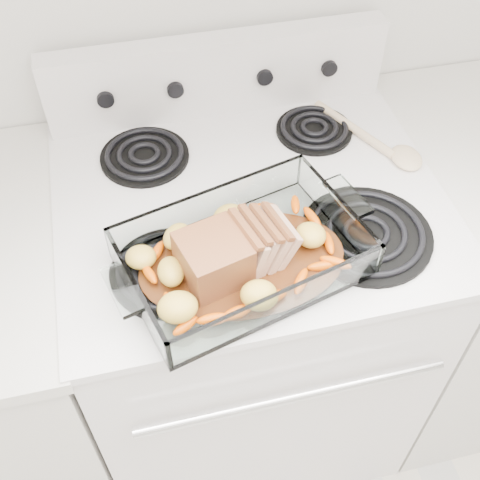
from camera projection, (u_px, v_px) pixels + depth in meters
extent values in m
cube|color=silver|center=(247.00, 323.00, 1.57)|extent=(0.76, 0.65, 0.92)
cube|color=black|center=(280.00, 438.00, 1.38)|extent=(0.65, 0.02, 0.55)
cylinder|color=silver|center=(293.00, 397.00, 1.14)|extent=(0.61, 0.02, 0.02)
cube|color=silver|center=(249.00, 198.00, 1.22)|extent=(0.78, 0.67, 0.02)
cube|color=silver|center=(217.00, 75.00, 1.33)|extent=(0.76, 0.06, 0.18)
cylinder|color=black|center=(168.00, 272.00, 1.08)|extent=(0.21, 0.21, 0.01)
cylinder|color=black|center=(366.00, 235.00, 1.14)|extent=(0.25, 0.25, 0.01)
cylinder|color=black|center=(145.00, 157.00, 1.28)|extent=(0.19, 0.19, 0.01)
cylinder|color=black|center=(314.00, 130.00, 1.34)|extent=(0.17, 0.17, 0.01)
cylinder|color=black|center=(105.00, 99.00, 1.28)|extent=(0.04, 0.02, 0.04)
cylinder|color=black|center=(175.00, 89.00, 1.30)|extent=(0.04, 0.02, 0.04)
cylinder|color=black|center=(264.00, 76.00, 1.33)|extent=(0.04, 0.02, 0.04)
cylinder|color=black|center=(329.00, 67.00, 1.35)|extent=(0.04, 0.02, 0.04)
cube|color=silver|center=(477.00, 278.00, 1.68)|extent=(0.55, 0.65, 0.90)
cube|color=silver|center=(243.00, 264.00, 1.08)|extent=(0.41, 0.27, 0.01)
cube|color=silver|center=(262.00, 310.00, 0.97)|extent=(0.41, 0.01, 0.07)
cube|color=silver|center=(226.00, 199.00, 1.13)|extent=(0.41, 0.01, 0.07)
cube|color=silver|center=(129.00, 271.00, 1.02)|extent=(0.01, 0.27, 0.07)
cube|color=silver|center=(350.00, 231.00, 1.08)|extent=(0.01, 0.27, 0.07)
cylinder|color=#48220D|center=(243.00, 262.00, 1.08)|extent=(0.24, 0.24, 0.00)
cube|color=brown|center=(211.00, 253.00, 1.04)|extent=(0.11, 0.11, 0.09)
cube|color=tan|center=(246.00, 247.00, 1.05)|extent=(0.04, 0.10, 0.08)
cube|color=tan|center=(257.00, 246.00, 1.05)|extent=(0.04, 0.10, 0.08)
cube|color=tan|center=(268.00, 244.00, 1.06)|extent=(0.05, 0.10, 0.08)
cube|color=tan|center=(280.00, 243.00, 1.06)|extent=(0.05, 0.10, 0.07)
ellipsoid|color=#D44C00|center=(176.00, 306.00, 1.01)|extent=(0.05, 0.02, 0.02)
ellipsoid|color=#D44C00|center=(311.00, 280.00, 1.04)|extent=(0.05, 0.02, 0.02)
ellipsoid|color=#D44C00|center=(315.00, 238.00, 1.11)|extent=(0.05, 0.02, 0.02)
ellipsoid|color=#D44C00|center=(160.00, 258.00, 1.07)|extent=(0.05, 0.02, 0.02)
ellipsoid|color=gold|center=(157.00, 240.00, 1.09)|extent=(0.06, 0.05, 0.04)
ellipsoid|color=gold|center=(242.00, 221.00, 1.12)|extent=(0.06, 0.05, 0.04)
ellipsoid|color=gold|center=(307.00, 252.00, 1.07)|extent=(0.06, 0.05, 0.04)
cylinder|color=beige|center=(354.00, 129.00, 1.34)|extent=(0.12, 0.22, 0.02)
ellipsoid|color=beige|center=(406.00, 158.00, 1.27)|extent=(0.06, 0.08, 0.02)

